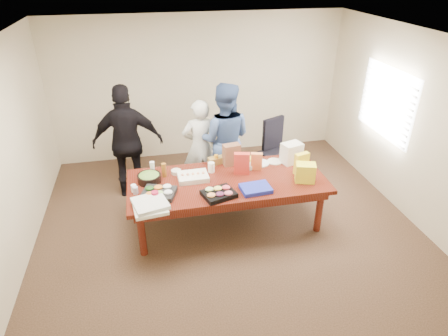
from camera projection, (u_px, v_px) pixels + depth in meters
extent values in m
cube|color=#47301E|center=(227.00, 223.00, 5.86)|extent=(5.50, 5.00, 0.02)
cube|color=white|center=(228.00, 37.00, 4.56)|extent=(5.50, 5.00, 0.02)
cube|color=beige|center=(199.00, 88.00, 7.36)|extent=(5.50, 0.04, 2.70)
cube|color=beige|center=(295.00, 271.00, 3.07)|extent=(5.50, 0.04, 2.70)
cube|color=beige|center=(7.00, 161.00, 4.71)|extent=(0.04, 5.00, 2.70)
cube|color=beige|center=(409.00, 125.00, 5.71)|extent=(0.04, 5.00, 2.70)
cube|color=white|center=(386.00, 103.00, 6.15)|extent=(0.03, 1.40, 1.10)
cube|color=beige|center=(384.00, 103.00, 6.14)|extent=(0.04, 1.36, 1.00)
cube|color=#4C1C0F|center=(227.00, 202.00, 5.68)|extent=(2.80, 1.20, 0.75)
cube|color=black|center=(275.00, 152.00, 6.79)|extent=(0.70, 0.70, 1.04)
imported|color=silver|center=(200.00, 147.00, 6.34)|extent=(0.60, 0.40, 1.60)
imported|color=#3A5284|center=(224.00, 139.00, 6.27)|extent=(1.08, 0.94, 1.87)
imported|color=black|center=(128.00, 142.00, 6.16)|extent=(1.13, 0.53, 1.88)
cube|color=black|center=(159.00, 193.00, 5.13)|extent=(0.51, 0.46, 0.06)
cube|color=black|center=(219.00, 194.00, 5.11)|extent=(0.49, 0.43, 0.06)
cube|color=white|center=(193.00, 177.00, 5.50)|extent=(0.43, 0.33, 0.07)
cylinder|color=black|center=(149.00, 178.00, 5.43)|extent=(0.40, 0.40, 0.11)
cube|color=#1D29A5|center=(256.00, 189.00, 5.24)|extent=(0.42, 0.33, 0.06)
cube|color=red|center=(242.00, 164.00, 5.58)|extent=(0.24, 0.15, 0.33)
cube|color=yellow|center=(301.00, 163.00, 5.60)|extent=(0.23, 0.14, 0.32)
cube|color=orange|center=(256.00, 161.00, 5.71)|extent=(0.18, 0.12, 0.26)
cylinder|color=white|center=(211.00, 167.00, 5.67)|extent=(0.10, 0.10, 0.15)
cylinder|color=#F7A919|center=(216.00, 160.00, 5.88)|extent=(0.06, 0.06, 0.16)
cylinder|color=brown|center=(164.00, 170.00, 5.53)|extent=(0.08, 0.08, 0.21)
cylinder|color=white|center=(152.00, 168.00, 5.59)|extent=(0.08, 0.08, 0.20)
cube|color=yellow|center=(244.00, 159.00, 5.96)|extent=(0.30, 0.26, 0.09)
cube|color=olive|center=(217.00, 160.00, 5.91)|extent=(0.29, 0.17, 0.11)
cube|color=brown|center=(232.00, 155.00, 5.83)|extent=(0.27, 0.18, 0.33)
cylinder|color=#A51532|center=(155.00, 196.00, 5.02)|extent=(0.12, 0.12, 0.12)
cylinder|color=white|center=(134.00, 188.00, 5.20)|extent=(0.09, 0.09, 0.10)
cylinder|color=silver|center=(135.00, 190.00, 5.16)|extent=(0.08, 0.08, 0.10)
cube|color=white|center=(150.00, 208.00, 4.85)|extent=(0.46, 0.46, 0.05)
cube|color=silver|center=(150.00, 203.00, 4.85)|extent=(0.50, 0.50, 0.05)
cylinder|color=white|center=(260.00, 163.00, 5.93)|extent=(0.32, 0.32, 0.02)
cylinder|color=silver|center=(275.00, 161.00, 5.98)|extent=(0.30, 0.30, 0.01)
cylinder|color=beige|center=(249.00, 166.00, 5.79)|extent=(0.18, 0.18, 0.06)
cylinder|color=beige|center=(176.00, 172.00, 5.64)|extent=(0.18, 0.18, 0.06)
cube|color=silver|center=(291.00, 153.00, 5.90)|extent=(0.34, 0.29, 0.32)
cube|color=yellow|center=(305.00, 173.00, 5.41)|extent=(0.31, 0.26, 0.27)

